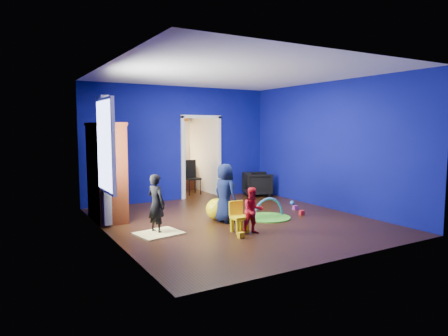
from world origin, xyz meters
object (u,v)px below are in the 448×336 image
tv_armoire (106,172)px  hopper_ball (216,209)px  armchair (258,184)px  child_black (156,204)px  crt_tv (108,170)px  child_navy (225,193)px  folding_chair (192,178)px  toddler_red (253,211)px  study_desk (178,177)px  vase (109,117)px  kid_chair (240,218)px  play_mat (268,217)px

tv_armoire → hopper_ball: (1.91, -1.09, -0.76)m
armchair → child_black: child_black is taller
armchair → crt_tv: 4.36m
child_navy → crt_tv: crt_tv is taller
crt_tv → folding_chair: 3.43m
toddler_red → crt_tv: crt_tv is taller
child_black → toddler_red: (1.45, -0.89, -0.12)m
child_black → folding_chair: 4.11m
child_navy → tv_armoire: bearing=44.2°
toddler_red → tv_armoire: 3.10m
child_black → study_desk: bearing=-49.7°
folding_chair → study_desk: bearing=90.0°
vase → kid_chair: 3.15m
kid_chair → study_desk: study_desk is taller
vase → crt_tv: bearing=82.4°
vase → toddler_red: bearing=-46.4°
armchair → child_navy: (-2.30, -2.18, 0.26)m
child_navy → toddler_red: child_navy is taller
toddler_red → study_desk: bearing=91.9°
tv_armoire → study_desk: size_ratio=2.23×
folding_chair → tv_armoire: bearing=-145.5°
tv_armoire → study_desk: tv_armoire is taller
crt_tv → study_desk: crt_tv is taller
armchair → hopper_ball: 3.04m
crt_tv → child_navy: bearing=-34.9°
child_navy → study_desk: (0.86, 4.24, -0.20)m
child_black → play_mat: (2.41, -0.04, -0.52)m
vase → tv_armoire: bearing=90.0°
child_navy → folding_chair: bearing=-26.0°
armchair → toddler_red: 3.94m
vase → folding_chair: size_ratio=0.22×
tv_armoire → crt_tv: tv_armoire is taller
child_navy → crt_tv: bearing=43.7°
crt_tv → hopper_ball: bearing=-30.3°
kid_chair → crt_tv: bearing=132.5°
folding_chair → child_navy: bearing=-104.6°
hopper_ball → folding_chair: 3.17m
play_mat → kid_chair: bearing=-149.6°
toddler_red → crt_tv: 3.09m
kid_chair → child_navy: bearing=81.8°
child_black → tv_armoire: size_ratio=0.54×
armchair → hopper_ball: armchair is taller
study_desk → folding_chair: bearing=-90.0°
hopper_ball → kid_chair: size_ratio=0.87×
crt_tv → play_mat: bearing=-27.6°
vase → tv_armoire: size_ratio=0.10×
vase → child_black: bearing=-66.7°
child_black → child_navy: size_ratio=0.91×
tv_armoire → play_mat: 3.41m
vase → kid_chair: (1.80, -1.85, -1.81)m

